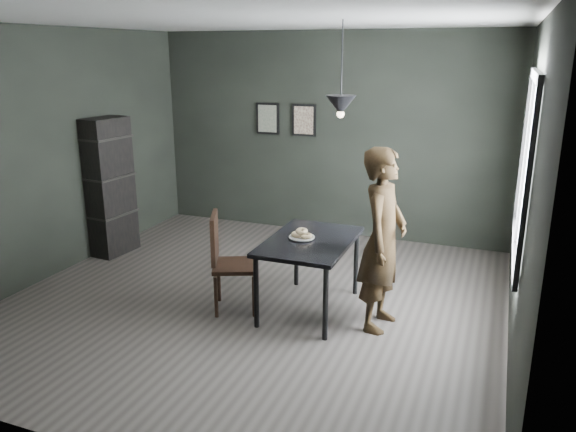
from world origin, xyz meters
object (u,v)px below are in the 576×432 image
(wood_chair, at_px, (226,256))
(white_plate, at_px, (302,238))
(shelf_unit, at_px, (110,187))
(pendant_lamp, at_px, (341,105))
(cafe_table, at_px, (310,247))
(woman, at_px, (383,240))

(wood_chair, bearing_deg, white_plate, -1.13)
(wood_chair, relative_size, shelf_unit, 0.58)
(pendant_lamp, bearing_deg, white_plate, -163.70)
(white_plate, distance_m, shelf_unit, 2.92)
(wood_chair, xyz_separation_m, pendant_lamp, (1.03, 0.39, 1.48))
(cafe_table, bearing_deg, pendant_lamp, 21.80)
(woman, relative_size, wood_chair, 1.72)
(white_plate, bearing_deg, pendant_lamp, 16.30)
(cafe_table, distance_m, wood_chair, 0.84)
(cafe_table, height_order, pendant_lamp, pendant_lamp)
(woman, relative_size, pendant_lamp, 1.99)
(white_plate, bearing_deg, woman, -5.58)
(cafe_table, xyz_separation_m, shelf_unit, (-2.92, 0.68, 0.20))
(cafe_table, distance_m, shelf_unit, 3.01)
(woman, bearing_deg, cafe_table, 89.31)
(white_plate, relative_size, wood_chair, 0.23)
(cafe_table, xyz_separation_m, woman, (0.74, -0.08, 0.19))
(white_plate, relative_size, pendant_lamp, 0.27)
(woman, relative_size, shelf_unit, 0.99)
(cafe_table, height_order, shelf_unit, shelf_unit)
(cafe_table, xyz_separation_m, pendant_lamp, (0.25, 0.10, 1.38))
(white_plate, distance_m, pendant_lamp, 1.34)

